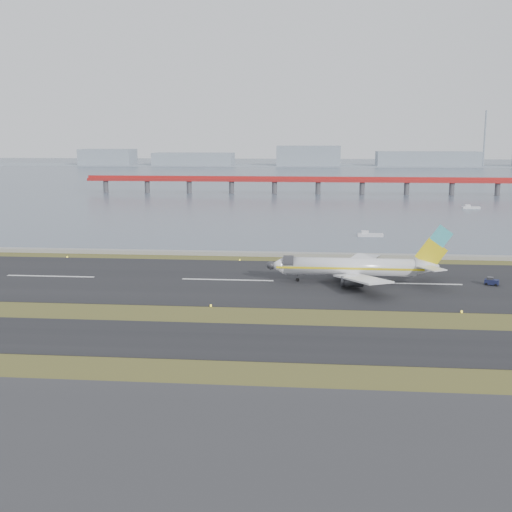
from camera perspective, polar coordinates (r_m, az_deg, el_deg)
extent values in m
plane|color=#424E1C|center=(111.29, -4.66, -5.53)|extent=(1000.00, 1000.00, 0.00)
cube|color=#303033|center=(61.82, -14.01, -19.48)|extent=(1000.00, 50.00, 0.10)
cube|color=black|center=(99.99, -5.85, -7.38)|extent=(1000.00, 18.00, 0.10)
cube|color=black|center=(140.01, -2.54, -2.15)|extent=(1000.00, 45.00, 0.10)
cube|color=gray|center=(169.10, -1.16, 0.21)|extent=(1000.00, 2.50, 1.00)
cube|color=#4C596D|center=(566.47, 3.45, 7.34)|extent=(1400.00, 800.00, 1.30)
cube|color=#AF1F1E|center=(356.08, 5.54, 6.69)|extent=(260.00, 5.00, 1.60)
cube|color=#AF1F1E|center=(355.99, 5.55, 6.93)|extent=(260.00, 0.40, 1.40)
cylinder|color=#4C4C51|center=(368.81, -9.64, 6.02)|extent=(2.80, 2.80, 7.00)
cylinder|color=#4C4C51|center=(356.40, 5.53, 5.97)|extent=(2.80, 2.80, 7.00)
cylinder|color=#4C4C51|center=(369.40, 20.66, 5.51)|extent=(2.80, 2.80, 7.00)
cube|color=#8793A0|center=(726.22, 3.88, 8.02)|extent=(1400.00, 80.00, 1.00)
cube|color=#8793A0|center=(763.96, -13.03, 8.57)|extent=(60.00, 35.00, 18.00)
cube|color=#8793A0|center=(738.88, -5.56, 8.58)|extent=(90.00, 35.00, 14.00)
cube|color=#8793A0|center=(725.65, 4.69, 8.87)|extent=(70.00, 35.00, 22.00)
cube|color=#8793A0|center=(735.72, 14.97, 8.35)|extent=(110.00, 35.00, 16.00)
cylinder|color=#8793A0|center=(747.60, 19.66, 9.81)|extent=(1.80, 1.80, 60.00)
cylinder|color=white|center=(138.20, 8.29, -0.96)|extent=(28.00, 3.80, 3.80)
cone|color=white|center=(138.24, 1.82, -0.85)|extent=(3.20, 3.80, 3.80)
cone|color=white|center=(139.94, 14.93, -0.93)|extent=(5.00, 3.80, 3.80)
cube|color=yellow|center=(136.32, 8.33, -1.11)|extent=(31.00, 0.06, 0.45)
cube|color=yellow|center=(140.08, 8.25, -0.80)|extent=(31.00, 0.06, 0.45)
cube|color=white|center=(130.18, 9.44, -2.01)|extent=(11.31, 15.89, 1.66)
cube|color=white|center=(146.79, 8.98, -0.58)|extent=(11.31, 15.89, 1.66)
cylinder|color=#343439|center=(132.76, 8.61, -2.27)|extent=(4.20, 2.10, 2.10)
cylinder|color=#343439|center=(144.47, 8.35, -1.23)|extent=(4.20, 2.10, 2.10)
cube|color=yellow|center=(139.55, 15.31, 0.23)|extent=(6.80, 0.35, 6.85)
cube|color=#46BAC7|center=(139.31, 16.16, 1.71)|extent=(4.85, 0.37, 4.90)
cube|color=white|center=(136.22, 15.33, -1.04)|extent=(5.64, 6.80, 0.22)
cube|color=white|center=(143.58, 14.82, -0.44)|extent=(5.64, 6.80, 0.22)
cylinder|color=black|center=(138.68, 3.71, -2.12)|extent=(0.80, 0.28, 0.80)
cylinder|color=black|center=(136.17, 8.95, -2.41)|extent=(1.00, 0.38, 1.00)
cylinder|color=black|center=(141.62, 8.81, -1.91)|extent=(1.00, 0.38, 1.00)
cube|color=#15193A|center=(143.61, 20.22, -2.17)|extent=(3.18, 2.55, 1.05)
cube|color=#343439|center=(143.52, 20.10, -1.89)|extent=(1.64, 1.68, 0.61)
cylinder|color=black|center=(143.17, 19.79, -2.38)|extent=(0.66, 0.48, 0.61)
cylinder|color=black|center=(144.52, 19.88, -2.27)|extent=(0.66, 0.48, 0.61)
cylinder|color=black|center=(142.91, 20.54, -2.45)|extent=(0.66, 0.48, 0.61)
cylinder|color=black|center=(144.26, 20.63, -2.34)|extent=(0.66, 0.48, 0.61)
cube|color=silver|center=(204.81, 10.13, 1.83)|extent=(7.87, 2.49, 1.01)
cube|color=silver|center=(204.55, 9.67, 2.09)|extent=(2.25, 1.80, 1.01)
cube|color=silver|center=(296.91, 18.58, 4.09)|extent=(7.87, 3.03, 0.99)
cube|color=silver|center=(296.33, 18.29, 4.26)|extent=(2.33, 1.93, 0.99)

